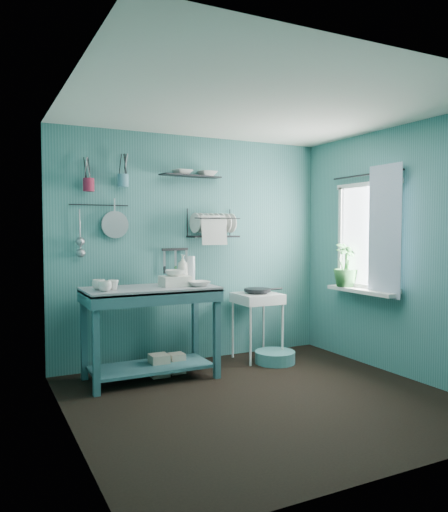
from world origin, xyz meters
name	(u,v)px	position (x,y,z in m)	size (l,w,h in m)	color
floor	(263,399)	(0.00, 0.00, 0.00)	(3.20, 3.20, 0.00)	black
ceiling	(264,106)	(0.00, 0.00, 2.50)	(3.20, 3.20, 0.00)	silver
wall_back	(194,249)	(0.00, 1.50, 1.25)	(3.20, 3.20, 0.00)	#37716F
wall_front	(397,266)	(0.00, -1.50, 1.25)	(3.20, 3.20, 0.00)	#37716F
wall_left	(70,260)	(-1.60, 0.00, 1.25)	(3.00, 3.00, 0.00)	#37716F
wall_right	(401,251)	(1.60, 0.00, 1.25)	(3.00, 3.00, 0.00)	#37716F
work_counter	(151,333)	(-0.68, 1.00, 0.45)	(1.28, 0.64, 0.91)	#2D595F
mug_left	(105,286)	(-1.16, 0.84, 0.95)	(0.12, 0.12, 0.10)	silver
mug_mid	(113,285)	(-1.06, 0.94, 0.95)	(0.10, 0.10, 0.09)	silver
mug_right	(99,285)	(-1.18, 1.00, 0.95)	(0.12, 0.12, 0.10)	silver
wash_tub	(175,281)	(-0.43, 0.98, 0.96)	(0.28, 0.22, 0.10)	silver
tub_bowl	(175,273)	(-0.43, 0.98, 1.04)	(0.20, 0.20, 0.06)	silver
soap_bottle	(183,269)	(-0.26, 1.20, 1.06)	(0.12, 0.12, 0.30)	silver
water_bottle	(191,269)	(-0.16, 1.22, 1.05)	(0.09, 0.09, 0.28)	silver
counter_bowl	(199,284)	(-0.23, 0.85, 0.93)	(0.22, 0.22, 0.05)	silver
hotplate_stand	(257,326)	(0.63, 1.17, 0.38)	(0.47, 0.47, 0.75)	silver
frying_pan	(257,290)	(0.63, 1.17, 0.79)	(0.30, 0.30, 0.04)	black
knife_strip	(175,249)	(-0.24, 1.47, 1.25)	(0.32, 0.02, 0.03)	black
dish_rack	(213,223)	(0.18, 1.37, 1.54)	(0.55, 0.24, 0.32)	black
upper_shelf	(191,176)	(-0.08, 1.40, 2.05)	(0.70, 0.18, 0.01)	black
shelf_bowl_left	(182,175)	(-0.18, 1.40, 2.06)	(0.21, 0.21, 0.05)	silver
shelf_bowl_right	(207,177)	(0.12, 1.40, 2.04)	(0.21, 0.21, 0.05)	silver
utensil_cup_magenta	(89,185)	(-1.17, 1.42, 1.91)	(0.11, 0.11, 0.13)	maroon
utensil_cup_teal	(123,181)	(-0.82, 1.42, 1.97)	(0.11, 0.11, 0.13)	teal
colander	(115,225)	(-0.90, 1.45, 1.52)	(0.28, 0.28, 0.03)	#97999E
ladle_outer	(80,224)	(-1.26, 1.46, 1.52)	(0.01, 0.01, 0.30)	#97999E
ladle_inner	(80,236)	(-1.25, 1.46, 1.40)	(0.01, 0.01, 0.30)	#97999E
hook_rail	(99,205)	(-1.06, 1.47, 1.72)	(0.01, 0.01, 0.60)	black
window_glass	(368,236)	(1.59, 0.45, 1.40)	(1.10, 1.10, 0.00)	white
windowsill	(361,291)	(1.50, 0.45, 0.81)	(0.16, 0.95, 0.04)	silver
curtain	(384,231)	(1.52, 0.15, 1.45)	(1.35, 1.35, 0.00)	silver
curtain_rod	(366,175)	(1.54, 0.45, 2.05)	(0.02, 0.02, 1.05)	black
potted_plant	(346,265)	(1.50, 0.71, 1.07)	(0.27, 0.27, 0.48)	#255E29
storage_tin_large	(159,365)	(-0.58, 1.05, 0.11)	(0.18, 0.18, 0.22)	tan
storage_tin_small	(177,363)	(-0.38, 1.08, 0.10)	(0.15, 0.15, 0.20)	tan
floor_basin	(275,357)	(0.73, 0.95, 0.07)	(0.44, 0.44, 0.13)	teal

